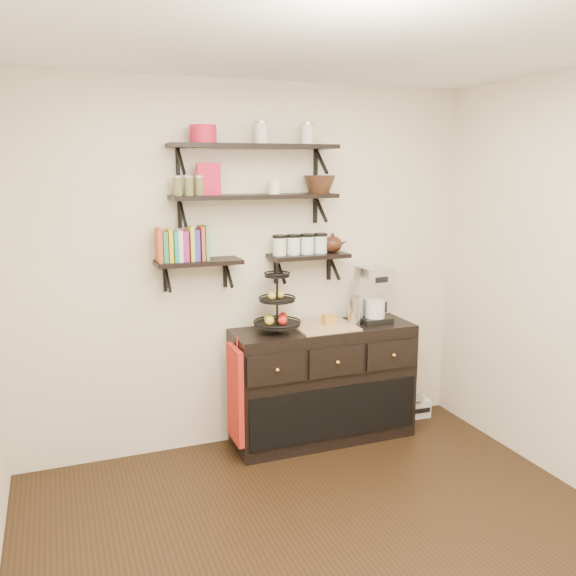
{
  "coord_description": "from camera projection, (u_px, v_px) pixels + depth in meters",
  "views": [
    {
      "loc": [
        -1.35,
        -2.55,
        2.1
      ],
      "look_at": [
        0.07,
        1.15,
        1.3
      ],
      "focal_mm": 38.0,
      "sensor_mm": 36.0,
      "label": 1
    }
  ],
  "objects": [
    {
      "name": "ramekins",
      "position": [
        274.0,
        187.0,
        4.37
      ],
      "size": [
        0.09,
        0.09,
        0.1
      ],
      "primitive_type": "cylinder",
      "color": "white",
      "rests_on": "shelf_mid"
    },
    {
      "name": "walnut_bowl",
      "position": [
        320.0,
        184.0,
        4.49
      ],
      "size": [
        0.24,
        0.24,
        0.13
      ],
      "primitive_type": null,
      "color": "black",
      "rests_on": "shelf_mid"
    },
    {
      "name": "coffee_maker",
      "position": [
        372.0,
        295.0,
        4.74
      ],
      "size": [
        0.25,
        0.24,
        0.44
      ],
      "rotation": [
        0.0,
        0.0,
        0.05
      ],
      "color": "black",
      "rests_on": "sideboard"
    },
    {
      "name": "shelf_top",
      "position": [
        254.0,
        147.0,
        4.26
      ],
      "size": [
        1.2,
        0.27,
        0.23
      ],
      "color": "black",
      "rests_on": "back_wall"
    },
    {
      "name": "teapot",
      "position": [
        333.0,
        243.0,
        4.63
      ],
      "size": [
        0.22,
        0.17,
        0.15
      ],
      "primitive_type": null,
      "rotation": [
        0.0,
        0.0,
        -0.14
      ],
      "color": "#351A10",
      "rests_on": "shelf_low_right"
    },
    {
      "name": "cookbooks",
      "position": [
        185.0,
        244.0,
        4.22
      ],
      "size": [
        0.36,
        0.15,
        0.26
      ],
      "color": "#B34A25",
      "rests_on": "shelf_low_left"
    },
    {
      "name": "thermal_carafe",
      "position": [
        355.0,
        311.0,
        4.66
      ],
      "size": [
        0.11,
        0.11,
        0.22
      ],
      "primitive_type": "cylinder",
      "color": "silver",
      "rests_on": "sideboard"
    },
    {
      "name": "shelf_low_right",
      "position": [
        308.0,
        257.0,
        4.58
      ],
      "size": [
        0.6,
        0.25,
        0.23
      ],
      "color": "black",
      "rests_on": "back_wall"
    },
    {
      "name": "sideboard",
      "position": [
        323.0,
        383.0,
        4.7
      ],
      "size": [
        1.4,
        0.5,
        0.92
      ],
      "color": "black",
      "rests_on": "floor"
    },
    {
      "name": "glass_canisters",
      "position": [
        300.0,
        246.0,
        4.54
      ],
      "size": [
        0.43,
        0.1,
        0.13
      ],
      "color": "silver",
      "rests_on": "shelf_low_right"
    },
    {
      "name": "floor",
      "position": [
        354.0,
        570.0,
        3.22
      ],
      "size": [
        3.5,
        3.5,
        0.0
      ],
      "primitive_type": "plane",
      "color": "black",
      "rests_on": "ground"
    },
    {
      "name": "apron",
      "position": [
        235.0,
        395.0,
        4.34
      ],
      "size": [
        0.04,
        0.3,
        0.7
      ],
      "primitive_type": "cube",
      "color": "#A82312",
      "rests_on": "sideboard"
    },
    {
      "name": "shelf_mid",
      "position": [
        255.0,
        197.0,
        4.33
      ],
      "size": [
        1.2,
        0.27,
        0.23
      ],
      "color": "black",
      "rests_on": "back_wall"
    },
    {
      "name": "red_pot",
      "position": [
        203.0,
        134.0,
        4.11
      ],
      "size": [
        0.18,
        0.18,
        0.12
      ],
      "primitive_type": "cylinder",
      "color": "red",
      "rests_on": "shelf_top"
    },
    {
      "name": "radio",
      "position": [
        412.0,
        407.0,
        5.17
      ],
      "size": [
        0.3,
        0.2,
        0.17
      ],
      "rotation": [
        0.0,
        0.0,
        -0.04
      ],
      "color": "silver",
      "rests_on": "floor"
    },
    {
      "name": "shelf_low_left",
      "position": [
        198.0,
        263.0,
        4.28
      ],
      "size": [
        0.6,
        0.25,
        0.23
      ],
      "color": "black",
      "rests_on": "back_wall"
    },
    {
      "name": "recipe_box",
      "position": [
        209.0,
        179.0,
        4.18
      ],
      "size": [
        0.17,
        0.08,
        0.22
      ],
      "primitive_type": "cube",
      "rotation": [
        0.0,
        0.0,
        -0.12
      ],
      "color": "red",
      "rests_on": "shelf_mid"
    },
    {
      "name": "fruit_stand",
      "position": [
        277.0,
        309.0,
        4.45
      ],
      "size": [
        0.34,
        0.34,
        0.5
      ],
      "rotation": [
        0.0,
        0.0,
        -0.06
      ],
      "color": "black",
      "rests_on": "sideboard"
    },
    {
      "name": "back_wall",
      "position": [
        250.0,
        268.0,
        4.56
      ],
      "size": [
        3.5,
        0.02,
        2.7
      ],
      "primitive_type": "cube",
      "color": "#F4E9CF",
      "rests_on": "ground"
    },
    {
      "name": "candle",
      "position": [
        328.0,
        320.0,
        4.61
      ],
      "size": [
        0.08,
        0.08,
        0.08
      ],
      "primitive_type": "cube",
      "color": "#B37629",
      "rests_on": "sideboard"
    },
    {
      "name": "ceiling",
      "position": [
        366.0,
        27.0,
        2.69
      ],
      "size": [
        3.5,
        3.5,
        0.02
      ],
      "primitive_type": "cube",
      "color": "white",
      "rests_on": "back_wall"
    }
  ]
}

